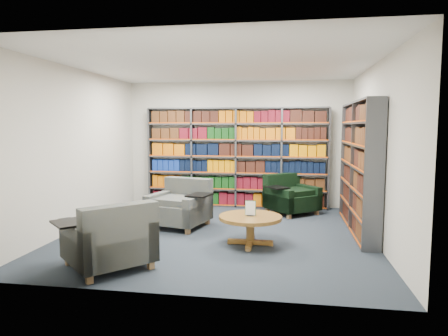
# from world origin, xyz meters

# --- Properties ---
(room_shell) EXTENTS (5.02, 5.02, 2.82)m
(room_shell) POSITION_xyz_m (0.00, 0.00, 1.40)
(room_shell) COLOR #1A242D
(room_shell) RESTS_ON ground
(bookshelf_back) EXTENTS (4.00, 0.28, 2.20)m
(bookshelf_back) POSITION_xyz_m (0.00, 2.34, 1.10)
(bookshelf_back) COLOR #47494F
(bookshelf_back) RESTS_ON ground
(bookshelf_right) EXTENTS (0.28, 2.50, 2.20)m
(bookshelf_right) POSITION_xyz_m (2.34, 0.60, 1.10)
(bookshelf_right) COLOR #47494F
(bookshelf_right) RESTS_ON ground
(chair_teal_left) EXTENTS (1.20, 1.13, 0.84)m
(chair_teal_left) POSITION_xyz_m (-0.75, 0.44, 0.34)
(chair_teal_left) COLOR #0A1A37
(chair_teal_left) RESTS_ON ground
(chair_green_right) EXTENTS (1.23, 1.23, 0.80)m
(chair_green_right) POSITION_xyz_m (1.18, 1.86, 0.32)
(chair_green_right) COLOR black
(chair_green_right) RESTS_ON ground
(chair_teal_front) EXTENTS (1.34, 1.34, 0.87)m
(chair_teal_front) POSITION_xyz_m (-1.05, -1.87, 0.35)
(chair_teal_front) COLOR #0A1A37
(chair_teal_front) RESTS_ON ground
(coffee_table) EXTENTS (0.95, 0.95, 0.67)m
(coffee_table) POSITION_xyz_m (0.59, -0.55, 0.36)
(coffee_table) COLOR brown
(coffee_table) RESTS_ON ground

